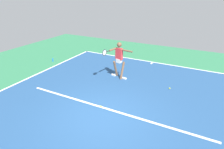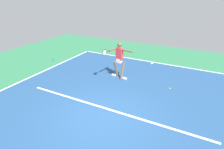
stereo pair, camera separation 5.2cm
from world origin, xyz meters
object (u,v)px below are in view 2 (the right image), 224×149
(tennis_player, at_px, (119,58))
(water_bottle, at_px, (53,60))
(tennis_ball_near_service_line, at_px, (101,107))
(tennis_ball_centre_court, at_px, (170,88))

(tennis_player, bearing_deg, water_bottle, 6.56)
(tennis_ball_near_service_line, bearing_deg, tennis_ball_centre_court, -126.66)
(tennis_ball_centre_court, relative_size, water_bottle, 0.30)
(tennis_ball_centre_court, xyz_separation_m, water_bottle, (7.35, -0.29, 0.08))
(tennis_ball_near_service_line, distance_m, water_bottle, 6.12)
(water_bottle, bearing_deg, tennis_player, 176.98)
(tennis_ball_centre_court, height_order, tennis_ball_near_service_line, same)
(tennis_ball_centre_court, bearing_deg, water_bottle, -2.29)
(tennis_player, xyz_separation_m, water_bottle, (4.72, -0.25, -0.97))
(tennis_ball_centre_court, xyz_separation_m, tennis_ball_near_service_line, (2.04, 2.74, 0.00))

